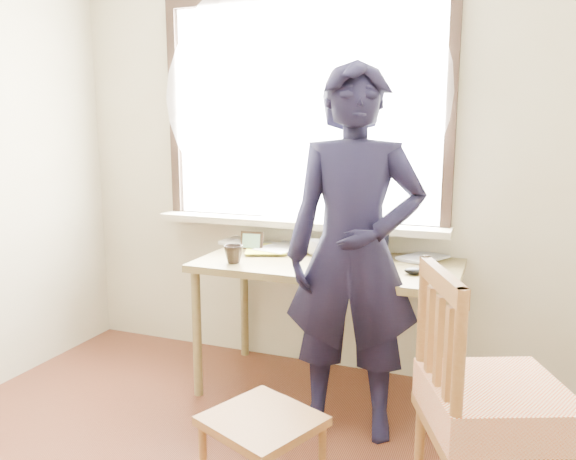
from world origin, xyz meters
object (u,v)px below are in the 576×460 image
at_px(work_chair, 262,432).
at_px(side_chair, 489,408).
at_px(laptop, 354,256).
at_px(desk, 328,276).
at_px(person, 354,254).
at_px(mug_dark, 234,254).
at_px(mug_white, 315,248).

bearing_deg(work_chair, side_chair, 7.54).
distance_m(laptop, work_chair, 1.16).
bearing_deg(desk, person, -55.60).
bearing_deg(side_chair, desk, 132.62).
bearing_deg(person, mug_dark, 159.71).
relative_size(laptop, person, 0.20).
bearing_deg(mug_white, work_chair, -80.88).
height_order(mug_dark, side_chair, side_chair).
relative_size(mug_white, mug_dark, 1.04).
relative_size(laptop, work_chair, 0.69).
bearing_deg(desk, work_chair, -86.12).
xyz_separation_m(mug_white, side_chair, (1.02, -1.11, -0.27)).
relative_size(desk, mug_dark, 13.36).
relative_size(mug_dark, side_chair, 0.10).
distance_m(mug_white, work_chair, 1.32).
height_order(desk, mug_dark, mug_dark).
xyz_separation_m(mug_white, person, (0.36, -0.48, 0.09)).
height_order(mug_white, side_chair, side_chair).
distance_m(mug_dark, person, 0.73).
bearing_deg(work_chair, mug_white, 99.12).
relative_size(desk, work_chair, 2.82).
bearing_deg(desk, laptop, -11.20).
distance_m(mug_white, side_chair, 1.53).
relative_size(work_chair, side_chair, 0.49).
bearing_deg(mug_dark, side_chair, -28.94).
distance_m(desk, person, 0.47).
bearing_deg(desk, mug_dark, -155.98).
relative_size(desk, person, 0.79).
distance_m(mug_white, mug_dark, 0.50).
distance_m(mug_dark, side_chair, 1.59).
xyz_separation_m(desk, mug_dark, (-0.48, -0.21, 0.13)).
relative_size(mug_dark, work_chair, 0.21).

